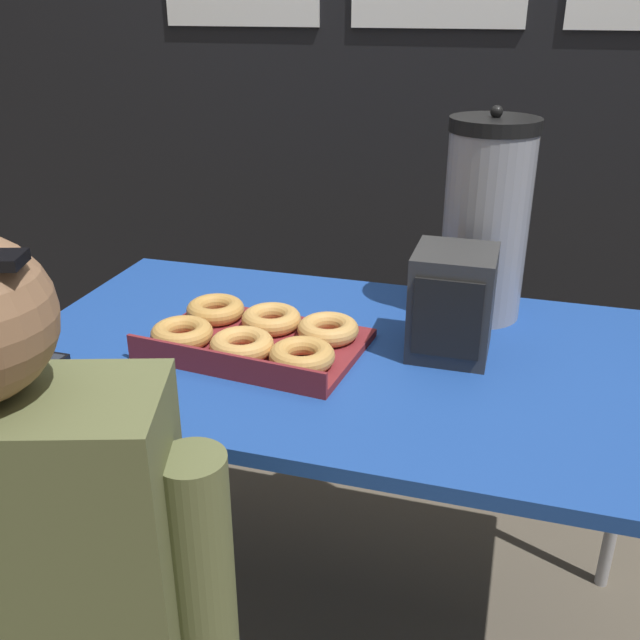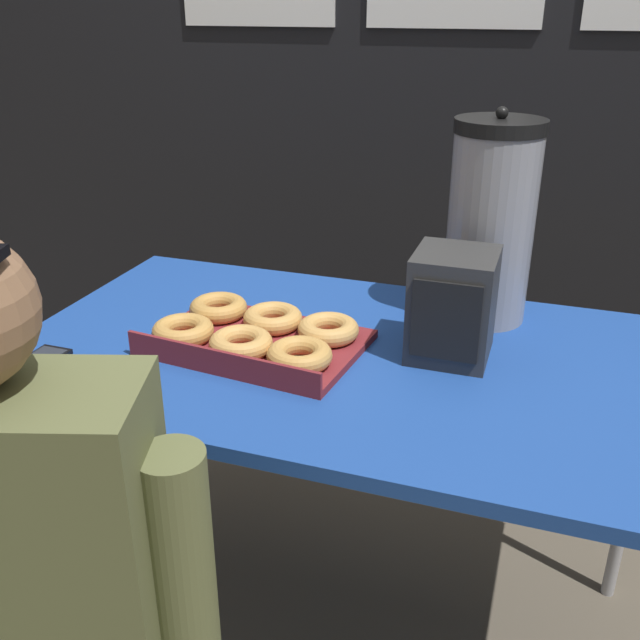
# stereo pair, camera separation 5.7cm
# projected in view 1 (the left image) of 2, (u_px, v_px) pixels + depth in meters

# --- Properties ---
(ground_plane) EXTENTS (12.00, 12.00, 0.00)m
(ground_plane) POSITION_uv_depth(u_px,v_px,m) (341.00, 629.00, 1.74)
(ground_plane) COLOR brown
(back_wall) EXTENTS (6.00, 0.11, 2.58)m
(back_wall) POSITION_uv_depth(u_px,v_px,m) (437.00, 40.00, 2.16)
(back_wall) COLOR black
(back_wall) RESTS_ON ground
(folding_table) EXTENTS (1.33, 0.77, 0.76)m
(folding_table) POSITION_uv_depth(u_px,v_px,m) (345.00, 372.00, 1.45)
(folding_table) COLOR #1E479E
(folding_table) RESTS_ON ground
(donut_box) EXTENTS (0.44, 0.33, 0.05)m
(donut_box) POSITION_uv_depth(u_px,v_px,m) (256.00, 336.00, 1.43)
(donut_box) COLOR maroon
(donut_box) RESTS_ON folding_table
(coffee_urn) EXTENTS (0.18, 0.21, 0.45)m
(coffee_urn) POSITION_uv_depth(u_px,v_px,m) (486.00, 220.00, 1.51)
(coffee_urn) COLOR #939399
(coffee_urn) RESTS_ON folding_table
(cell_phone) EXTENTS (0.07, 0.14, 0.01)m
(cell_phone) POSITION_uv_depth(u_px,v_px,m) (32.00, 370.00, 1.34)
(cell_phone) COLOR black
(cell_phone) RESTS_ON folding_table
(space_heater) EXTENTS (0.15, 0.17, 0.21)m
(space_heater) POSITION_uv_depth(u_px,v_px,m) (452.00, 303.00, 1.38)
(space_heater) COLOR #333333
(space_heater) RESTS_ON folding_table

